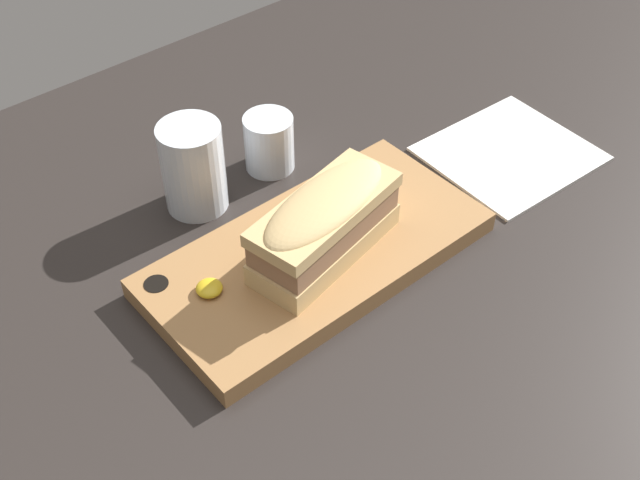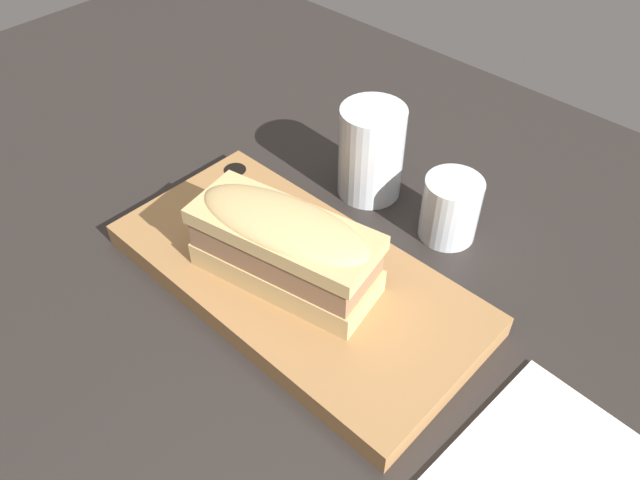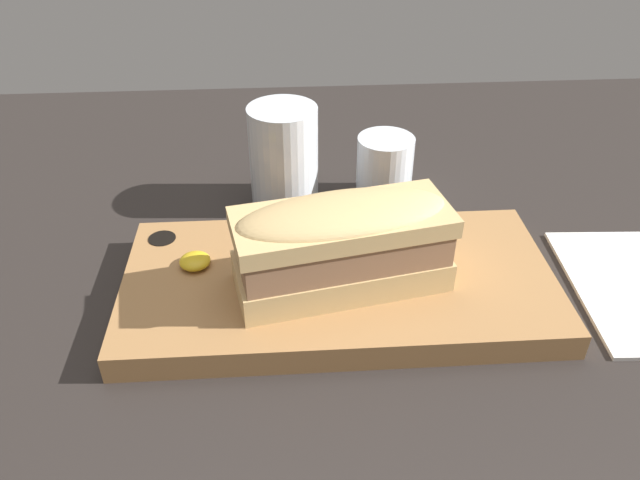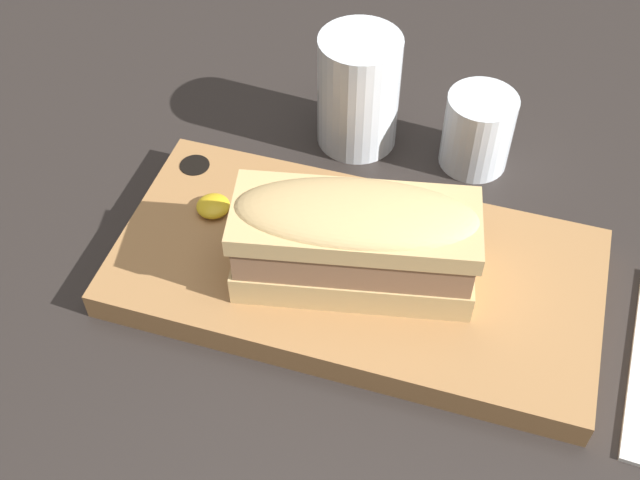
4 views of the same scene
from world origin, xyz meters
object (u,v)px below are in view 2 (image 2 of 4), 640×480
(sandwich, at_px, (284,244))
(wine_glass, at_px, (450,211))
(serving_board, at_px, (294,278))
(water_glass, at_px, (371,157))

(sandwich, height_order, wine_glass, sandwich)
(serving_board, distance_m, wine_glass, 0.19)
(water_glass, distance_m, wine_glass, 0.12)
(serving_board, height_order, water_glass, water_glass)
(water_glass, relative_size, wine_glass, 1.53)
(sandwich, xyz_separation_m, wine_glass, (0.07, 0.19, -0.04))
(sandwich, bearing_deg, wine_glass, 70.29)
(serving_board, xyz_separation_m, water_glass, (-0.05, 0.18, 0.04))
(sandwich, height_order, water_glass, water_glass)
(sandwich, relative_size, wine_glass, 2.62)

